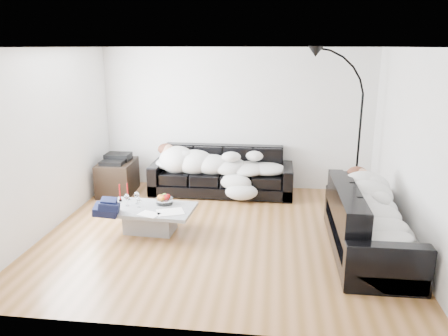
# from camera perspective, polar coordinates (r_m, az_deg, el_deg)

# --- Properties ---
(ground) EXTENTS (5.00, 5.00, 0.00)m
(ground) POSITION_cam_1_polar(r_m,az_deg,el_deg) (6.39, -0.33, -8.53)
(ground) COLOR brown
(ground) RESTS_ON ground
(wall_back) EXTENTS (5.00, 0.02, 2.60)m
(wall_back) POSITION_cam_1_polar(r_m,az_deg,el_deg) (8.17, 1.65, 6.37)
(wall_back) COLOR silver
(wall_back) RESTS_ON ground
(wall_left) EXTENTS (0.02, 4.50, 2.60)m
(wall_left) POSITION_cam_1_polar(r_m,az_deg,el_deg) (6.75, -21.93, 3.28)
(wall_left) COLOR silver
(wall_left) RESTS_ON ground
(wall_right) EXTENTS (0.02, 4.50, 2.60)m
(wall_right) POSITION_cam_1_polar(r_m,az_deg,el_deg) (6.18, 23.31, 2.08)
(wall_right) COLOR silver
(wall_right) RESTS_ON ground
(ceiling) EXTENTS (5.00, 5.00, 0.00)m
(ceiling) POSITION_cam_1_polar(r_m,az_deg,el_deg) (5.83, -0.37, 15.50)
(ceiling) COLOR white
(ceiling) RESTS_ON ground
(sofa_back) EXTENTS (2.56, 0.89, 0.84)m
(sofa_back) POSITION_cam_1_polar(r_m,az_deg,el_deg) (7.93, -0.32, -0.43)
(sofa_back) COLOR black
(sofa_back) RESTS_ON ground
(sofa_right) EXTENTS (0.92, 2.15, 0.87)m
(sofa_right) POSITION_cam_1_polar(r_m,az_deg,el_deg) (5.97, 18.56, -6.63)
(sofa_right) COLOR black
(sofa_right) RESTS_ON ground
(sleeper_back) EXTENTS (2.17, 0.75, 0.43)m
(sleeper_back) POSITION_cam_1_polar(r_m,az_deg,el_deg) (7.83, -0.36, 1.00)
(sleeper_back) COLOR silver
(sleeper_back) RESTS_ON sofa_back
(sleeper_right) EXTENTS (0.78, 1.84, 0.45)m
(sleeper_right) POSITION_cam_1_polar(r_m,az_deg,el_deg) (5.90, 18.74, -4.73)
(sleeper_right) COLOR silver
(sleeper_right) RESTS_ON sofa_right
(teal_cushion) EXTENTS (0.42, 0.38, 0.20)m
(teal_cushion) POSITION_cam_1_polar(r_m,az_deg,el_deg) (6.48, 17.14, -2.08)
(teal_cushion) COLOR #0C553B
(teal_cushion) RESTS_ON sofa_right
(coffee_table) EXTENTS (1.31, 0.82, 0.37)m
(coffee_table) POSITION_cam_1_polar(r_m,az_deg,el_deg) (6.47, -9.61, -6.64)
(coffee_table) COLOR #939699
(coffee_table) RESTS_ON ground
(fruit_bowl) EXTENTS (0.27, 0.27, 0.15)m
(fruit_bowl) POSITION_cam_1_polar(r_m,az_deg,el_deg) (6.49, -7.78, -4.04)
(fruit_bowl) COLOR white
(fruit_bowl) RESTS_ON coffee_table
(wine_glass_a) EXTENTS (0.10, 0.10, 0.18)m
(wine_glass_a) POSITION_cam_1_polar(r_m,az_deg,el_deg) (6.57, -11.31, -3.84)
(wine_glass_a) COLOR white
(wine_glass_a) RESTS_ON coffee_table
(wine_glass_b) EXTENTS (0.09, 0.09, 0.18)m
(wine_glass_b) POSITION_cam_1_polar(r_m,az_deg,el_deg) (6.51, -12.58, -4.10)
(wine_glass_b) COLOR white
(wine_glass_b) RESTS_ON coffee_table
(wine_glass_c) EXTENTS (0.07, 0.07, 0.15)m
(wine_glass_c) POSITION_cam_1_polar(r_m,az_deg,el_deg) (6.42, -11.06, -4.42)
(wine_glass_c) COLOR white
(wine_glass_c) RESTS_ON coffee_table
(candle_left) EXTENTS (0.05, 0.05, 0.26)m
(candle_left) POSITION_cam_1_polar(r_m,az_deg,el_deg) (6.71, -13.45, -3.17)
(candle_left) COLOR maroon
(candle_left) RESTS_ON coffee_table
(candle_right) EXTENTS (0.05, 0.05, 0.26)m
(candle_right) POSITION_cam_1_polar(r_m,az_deg,el_deg) (6.75, -12.49, -3.02)
(candle_right) COLOR maroon
(candle_right) RESTS_ON coffee_table
(newspaper_a) EXTENTS (0.45, 0.40, 0.01)m
(newspaper_a) POSITION_cam_1_polar(r_m,az_deg,el_deg) (6.19, -7.04, -5.69)
(newspaper_a) COLOR silver
(newspaper_a) RESTS_ON coffee_table
(newspaper_b) EXTENTS (0.34, 0.29, 0.01)m
(newspaper_b) POSITION_cam_1_polar(r_m,az_deg,el_deg) (6.15, -9.76, -5.94)
(newspaper_b) COLOR silver
(newspaper_b) RESTS_ON coffee_table
(navy_jacket) EXTENTS (0.44, 0.42, 0.17)m
(navy_jacket) POSITION_cam_1_polar(r_m,az_deg,el_deg) (6.25, -15.07, -4.33)
(navy_jacket) COLOR black
(navy_jacket) RESTS_ON coffee_table
(shoes) EXTENTS (0.57, 0.50, 0.11)m
(shoes) POSITION_cam_1_polar(r_m,az_deg,el_deg) (6.83, 15.82, -7.01)
(shoes) COLOR #472311
(shoes) RESTS_ON ground
(av_cabinet) EXTENTS (0.65, 0.90, 0.59)m
(av_cabinet) POSITION_cam_1_polar(r_m,az_deg,el_deg) (8.22, -13.72, -1.19)
(av_cabinet) COLOR black
(av_cabinet) RESTS_ON ground
(stereo) EXTENTS (0.44, 0.34, 0.13)m
(stereo) POSITION_cam_1_polar(r_m,az_deg,el_deg) (8.13, -13.89, 1.25)
(stereo) COLOR black
(stereo) RESTS_ON av_cabinet
(floor_lamp) EXTENTS (0.86, 0.39, 2.30)m
(floor_lamp) POSITION_cam_1_polar(r_m,az_deg,el_deg) (7.60, 17.25, 3.81)
(floor_lamp) COLOR black
(floor_lamp) RESTS_ON ground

